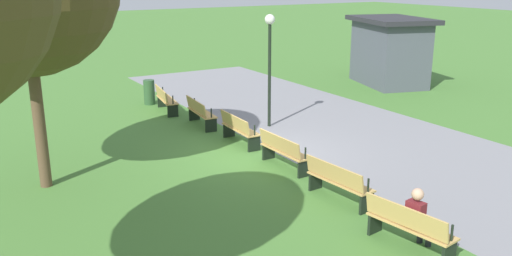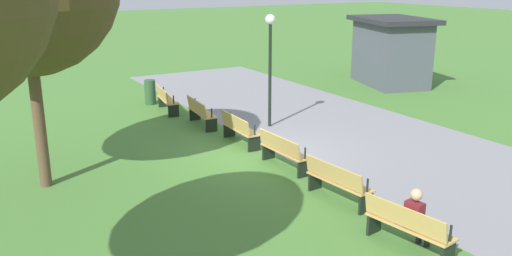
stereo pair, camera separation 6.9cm
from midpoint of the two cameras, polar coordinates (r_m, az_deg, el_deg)
ground_plane at (r=14.81m, az=0.55°, el=-2.86°), size 120.00×120.00×0.00m
path_paving at (r=16.79m, az=10.69°, el=-0.82°), size 26.04×6.14×0.01m
bench_0 at (r=19.53m, az=-9.71°, el=3.03°), size 1.74×0.72×0.89m
bench_1 at (r=17.55m, az=-6.07°, el=1.69°), size 1.73×0.62×0.89m
bench_2 at (r=15.59m, az=-1.96°, el=-0.07°), size 1.71×0.52×0.89m
bench_3 at (r=13.68m, az=2.81°, el=-2.43°), size 1.71×0.52×0.89m
bench_4 at (r=11.84m, az=8.54°, el=-5.61°), size 1.73×0.62×0.89m
bench_5 at (r=10.12m, az=15.74°, el=-9.97°), size 1.74×0.72×0.89m
person_seated at (r=10.12m, az=16.67°, el=-9.02°), size 0.38×0.55×1.20m
lamp_post at (r=17.03m, az=1.35°, el=8.46°), size 0.32×0.32×3.60m
trash_bin at (r=20.81m, az=-11.37°, el=3.75°), size 0.41×0.41×0.94m
kiosk at (r=24.71m, az=13.95°, el=7.99°), size 4.55×3.66×2.96m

